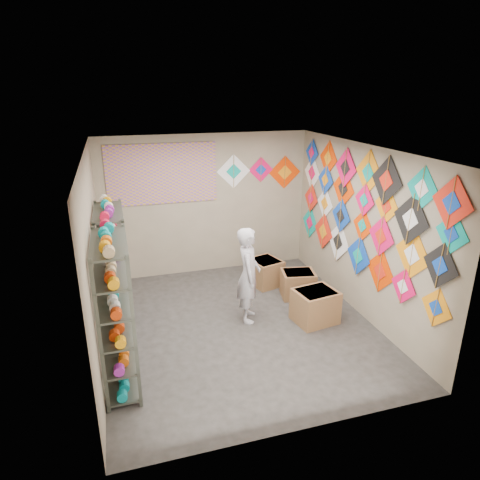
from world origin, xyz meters
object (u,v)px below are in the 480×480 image
object	(u,v)px
shelf_rack_back	(114,272)
carton_a	(315,306)
carton_c	(265,272)
shelf_rack_front	(116,314)
carton_b	(298,284)
shopkeeper	(249,275)

from	to	relation	value
shelf_rack_back	carton_a	world-z (taller)	shelf_rack_back
carton_c	carton_a	bearing A→B (deg)	-94.64
shelf_rack_front	carton_b	bearing A→B (deg)	26.31
shelf_rack_front	shopkeeper	world-z (taller)	shelf_rack_front
carton_a	shelf_rack_front	bearing A→B (deg)	-176.76
shopkeeper	carton_a	distance (m)	1.16
shelf_rack_front	carton_a	bearing A→B (deg)	12.25
carton_c	shopkeeper	bearing A→B (deg)	-137.52
carton_b	carton_c	distance (m)	0.73
shelf_rack_front	carton_c	xyz separation A→B (m)	(2.66, 2.13, -0.71)
shelf_rack_back	carton_a	xyz separation A→B (m)	(2.96, -0.66, -0.69)
carton_b	carton_c	xyz separation A→B (m)	(-0.38, 0.62, 0.01)
carton_a	carton_b	distance (m)	0.87
shopkeeper	carton_a	xyz separation A→B (m)	(0.98, -0.37, -0.50)
shelf_rack_front	shopkeeper	distance (m)	2.23
shelf_rack_front	carton_b	distance (m)	3.48
carton_a	carton_b	size ratio (longest dim) A/B	1.11
shopkeeper	carton_b	bearing A→B (deg)	-48.42
shopkeeper	carton_c	size ratio (longest dim) A/B	2.74
shelf_rack_back	carton_b	distance (m)	3.14
shelf_rack_back	carton_b	xyz separation A→B (m)	(3.05, 0.21, -0.72)
shelf_rack_back	carton_c	size ratio (longest dim) A/B	3.41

